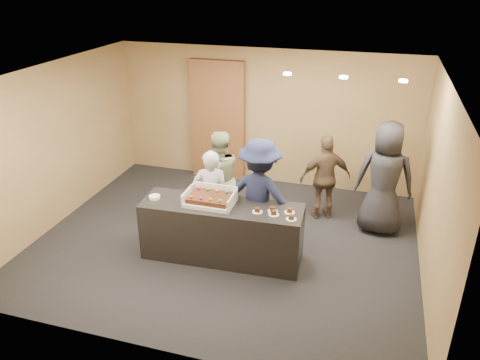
# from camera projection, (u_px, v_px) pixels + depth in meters

# --- Properties ---
(room) EXTENTS (6.04, 6.00, 2.70)m
(room) POSITION_uv_depth(u_px,v_px,m) (225.00, 165.00, 7.09)
(room) COLOR black
(room) RESTS_ON ground
(serving_counter) EXTENTS (2.43, 0.81, 0.90)m
(serving_counter) POSITION_uv_depth(u_px,v_px,m) (222.00, 232.00, 7.04)
(serving_counter) COLOR black
(serving_counter) RESTS_ON floor
(storage_cabinet) EXTENTS (1.11, 0.15, 2.45)m
(storage_cabinet) POSITION_uv_depth(u_px,v_px,m) (218.00, 121.00, 9.48)
(storage_cabinet) COLOR brown
(storage_cabinet) RESTS_ON floor
(cake_box) EXTENTS (0.72, 0.49, 0.21)m
(cake_box) POSITION_uv_depth(u_px,v_px,m) (211.00, 200.00, 6.90)
(cake_box) COLOR white
(cake_box) RESTS_ON serving_counter
(sheet_cake) EXTENTS (0.61, 0.42, 0.12)m
(sheet_cake) POSITION_uv_depth(u_px,v_px,m) (210.00, 198.00, 6.85)
(sheet_cake) COLOR #361B0C
(sheet_cake) RESTS_ON cake_box
(plate_stack) EXTENTS (0.17, 0.17, 0.04)m
(plate_stack) POSITION_uv_depth(u_px,v_px,m) (155.00, 197.00, 7.04)
(plate_stack) COLOR white
(plate_stack) RESTS_ON serving_counter
(slice_a) EXTENTS (0.15, 0.15, 0.07)m
(slice_a) POSITION_uv_depth(u_px,v_px,m) (257.00, 211.00, 6.65)
(slice_a) COLOR white
(slice_a) RESTS_ON serving_counter
(slice_b) EXTENTS (0.15, 0.15, 0.07)m
(slice_b) POSITION_uv_depth(u_px,v_px,m) (273.00, 210.00, 6.66)
(slice_b) COLOR white
(slice_b) RESTS_ON serving_counter
(slice_c) EXTENTS (0.15, 0.15, 0.07)m
(slice_c) POSITION_uv_depth(u_px,v_px,m) (274.00, 213.00, 6.58)
(slice_c) COLOR white
(slice_c) RESTS_ON serving_counter
(slice_d) EXTENTS (0.15, 0.15, 0.07)m
(slice_d) POSITION_uv_depth(u_px,v_px,m) (290.00, 211.00, 6.64)
(slice_d) COLOR white
(slice_d) RESTS_ON serving_counter
(slice_e) EXTENTS (0.15, 0.15, 0.07)m
(slice_e) POSITION_uv_depth(u_px,v_px,m) (291.00, 218.00, 6.46)
(slice_e) COLOR white
(slice_e) RESTS_ON serving_counter
(person_server_grey) EXTENTS (0.63, 0.48, 1.56)m
(person_server_grey) POSITION_uv_depth(u_px,v_px,m) (211.00, 197.00, 7.37)
(person_server_grey) COLOR #ACACB2
(person_server_grey) RESTS_ON floor
(person_sage_man) EXTENTS (1.04, 1.01, 1.68)m
(person_sage_man) POSITION_uv_depth(u_px,v_px,m) (218.00, 179.00, 7.82)
(person_sage_man) COLOR gray
(person_sage_man) RESTS_ON floor
(person_navy_man) EXTENTS (1.26, 0.84, 1.82)m
(person_navy_man) POSITION_uv_depth(u_px,v_px,m) (260.00, 196.00, 7.12)
(person_navy_man) COLOR #171D39
(person_navy_man) RESTS_ON floor
(person_brown_extra) EXTENTS (0.97, 0.71, 1.53)m
(person_brown_extra) POSITION_uv_depth(u_px,v_px,m) (325.00, 178.00, 8.06)
(person_brown_extra) COLOR brown
(person_brown_extra) RESTS_ON floor
(person_dark_suit) EXTENTS (0.94, 0.62, 1.91)m
(person_dark_suit) POSITION_uv_depth(u_px,v_px,m) (385.00, 179.00, 7.57)
(person_dark_suit) COLOR #232328
(person_dark_suit) RESTS_ON floor
(ceiling_spotlights) EXTENTS (1.72, 0.12, 0.03)m
(ceiling_spotlights) POSITION_uv_depth(u_px,v_px,m) (343.00, 77.00, 6.56)
(ceiling_spotlights) COLOR #FFEAC6
(ceiling_spotlights) RESTS_ON ceiling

